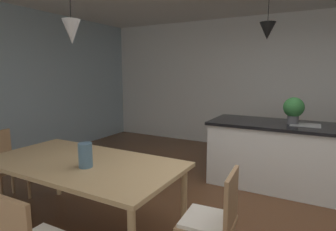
# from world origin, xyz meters

# --- Properties ---
(wall_back_kitchen) EXTENTS (10.00, 0.12, 2.70)m
(wall_back_kitchen) POSITION_xyz_m (0.00, 3.26, 1.35)
(wall_back_kitchen) COLOR silver
(wall_back_kitchen) RESTS_ON ground_plane
(dining_table) EXTENTS (1.98, 1.02, 0.72)m
(dining_table) POSITION_xyz_m (-1.46, -0.73, 0.66)
(dining_table) COLOR tan
(dining_table) RESTS_ON ground_plane
(chair_window_end) EXTENTS (0.40, 0.40, 0.87)m
(chair_window_end) POSITION_xyz_m (-2.82, -0.73, 0.47)
(chair_window_end) COLOR #A87F56
(chair_window_end) RESTS_ON ground_plane
(chair_kitchen_end) EXTENTS (0.43, 0.43, 0.87)m
(chair_kitchen_end) POSITION_xyz_m (-0.10, -0.73, 0.47)
(chair_kitchen_end) COLOR #A87F56
(chair_kitchen_end) RESTS_ON ground_plane
(kitchen_island) EXTENTS (2.28, 0.86, 0.91)m
(kitchen_island) POSITION_xyz_m (0.31, 1.37, 0.46)
(kitchen_island) COLOR silver
(kitchen_island) RESTS_ON ground_plane
(pendant_over_table) EXTENTS (0.16, 0.16, 0.86)m
(pendant_over_table) POSITION_xyz_m (-1.47, -0.76, 1.96)
(pendant_over_table) COLOR black
(pendant_over_island_main) EXTENTS (0.21, 0.21, 0.68)m
(pendant_over_island_main) POSITION_xyz_m (-0.13, 1.37, 2.14)
(pendant_over_island_main) COLOR black
(potted_plant_on_island) EXTENTS (0.27, 0.27, 0.36)m
(potted_plant_on_island) POSITION_xyz_m (0.25, 1.37, 1.11)
(potted_plant_on_island) COLOR #4C4C51
(potted_plant_on_island) RESTS_ON kitchen_island
(vase_on_dining_table) EXTENTS (0.13, 0.13, 0.23)m
(vase_on_dining_table) POSITION_xyz_m (-1.30, -0.84, 0.84)
(vase_on_dining_table) COLOR slate
(vase_on_dining_table) RESTS_ON dining_table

